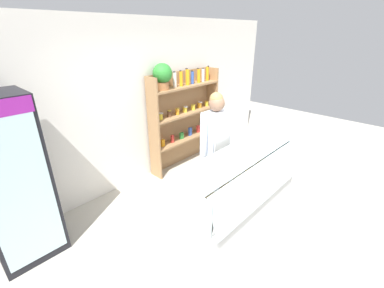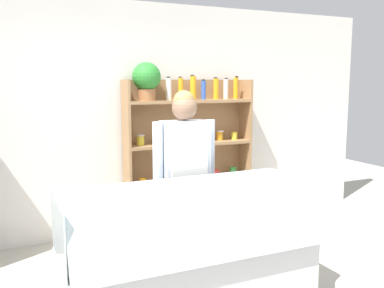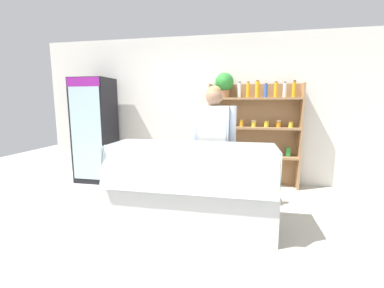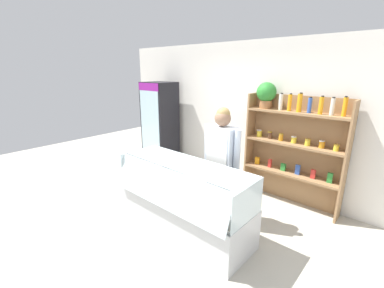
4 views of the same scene
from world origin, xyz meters
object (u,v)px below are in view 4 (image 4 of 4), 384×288
shop_clerk (221,156)px  deli_display_case (184,211)px  drinks_fridge (160,126)px  shelving_unit (289,136)px

shop_clerk → deli_display_case: bearing=-110.1°
deli_display_case → shop_clerk: bearing=69.9°
deli_display_case → drinks_fridge: bearing=145.2°
deli_display_case → shelving_unit: bearing=69.2°
drinks_fridge → shop_clerk: drinks_fridge is taller
deli_display_case → shop_clerk: shop_clerk is taller
shop_clerk → shelving_unit: bearing=68.9°
shelving_unit → deli_display_case: 2.09m
shelving_unit → shop_clerk: size_ratio=1.17×
drinks_fridge → deli_display_case: drinks_fridge is taller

